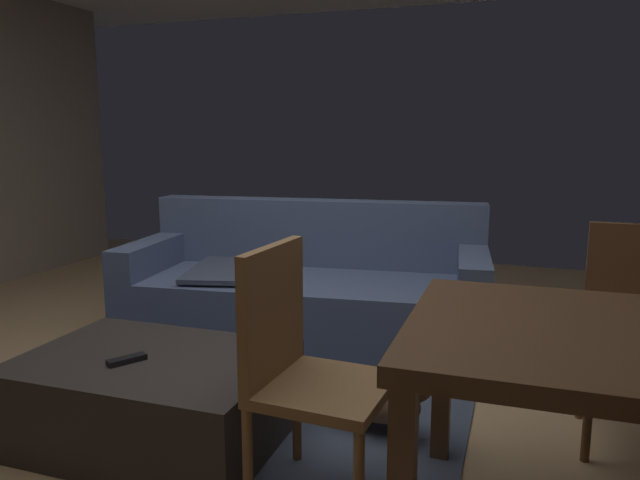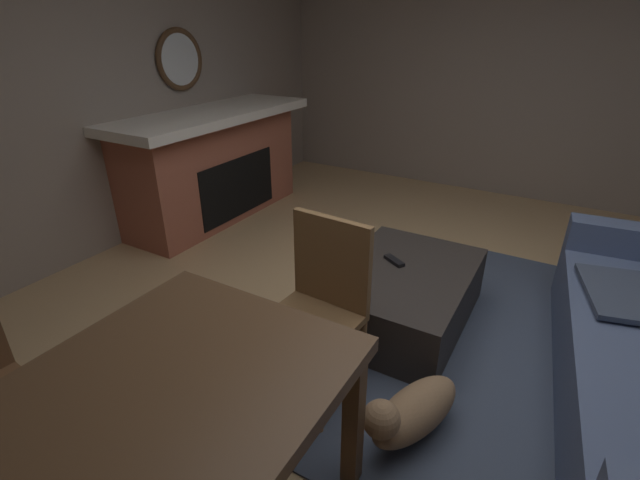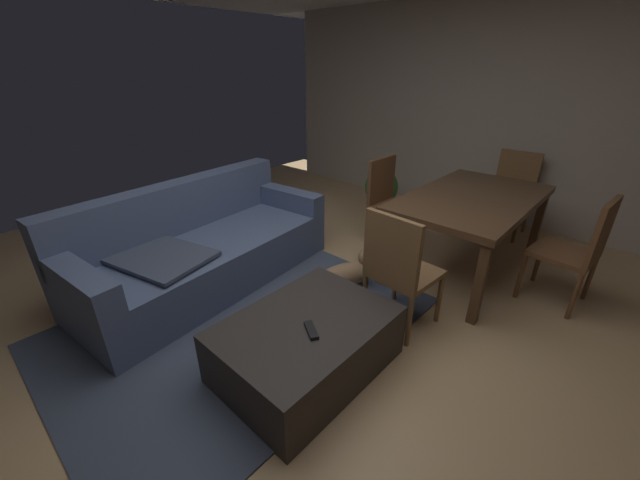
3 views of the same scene
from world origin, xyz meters
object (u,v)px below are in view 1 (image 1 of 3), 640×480
(couch, at_px, (306,291))
(dining_chair_north, at_px, (640,322))
(dining_chair_west, at_px, (300,360))
(small_dog, at_px, (373,393))
(tv_remote, at_px, (127,360))
(ottoman_coffee_table, at_px, (154,397))

(couch, relative_size, dining_chair_north, 2.52)
(dining_chair_west, distance_m, small_dog, 0.67)
(tv_remote, distance_m, dining_chair_west, 0.82)
(dining_chair_north, relative_size, dining_chair_west, 1.00)
(small_dog, bearing_deg, dining_chair_north, 15.89)
(dining_chair_west, height_order, small_dog, dining_chair_west)
(dining_chair_north, height_order, dining_chair_west, same)
(dining_chair_west, bearing_deg, couch, 109.30)
(dining_chair_west, relative_size, small_dog, 1.53)
(dining_chair_north, xyz_separation_m, small_dog, (-1.09, -0.31, -0.35))
(couch, bearing_deg, tv_remote, -98.17)
(dining_chair_west, bearing_deg, dining_chair_north, 35.43)
(ottoman_coffee_table, height_order, small_dog, ottoman_coffee_table)
(ottoman_coffee_table, xyz_separation_m, dining_chair_west, (0.75, -0.19, 0.33))
(tv_remote, relative_size, dining_chair_north, 0.17)
(couch, relative_size, small_dog, 3.86)
(couch, relative_size, dining_chair_west, 2.52)
(tv_remote, height_order, dining_chair_north, dining_chair_north)
(couch, height_order, tv_remote, couch)
(couch, xyz_separation_m, dining_chair_north, (1.80, -0.78, 0.22))
(ottoman_coffee_table, relative_size, dining_chair_north, 1.18)
(couch, bearing_deg, dining_chair_north, -23.46)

